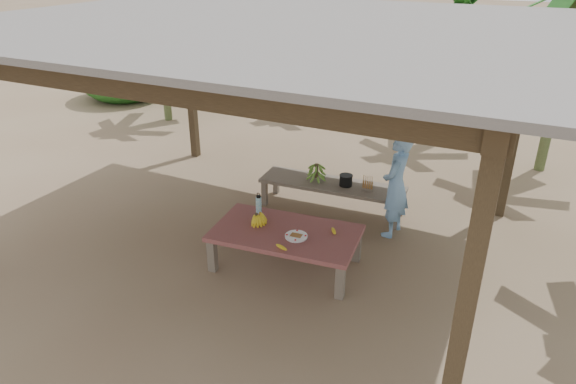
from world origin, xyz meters
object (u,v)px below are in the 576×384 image
at_px(work_table, 286,236).
at_px(bench, 332,186).
at_px(ripe_banana_bunch, 257,218).
at_px(plate, 296,236).
at_px(cooking_pot, 346,181).
at_px(water_flask, 259,204).
at_px(woman, 396,185).

distance_m(work_table, bench, 1.70).
relative_size(work_table, bench, 0.85).
xyz_separation_m(work_table, bench, (-0.05, 1.70, -0.04)).
height_order(bench, ripe_banana_bunch, ripe_banana_bunch).
bearing_deg(plate, work_table, 154.93).
relative_size(bench, ripe_banana_bunch, 8.72).
bearing_deg(cooking_pot, ripe_banana_bunch, -109.15).
bearing_deg(bench, water_flask, -113.32).
bearing_deg(plate, bench, 97.57).
height_order(water_flask, cooking_pot, water_flask).
height_order(bench, woman, woman).
relative_size(bench, cooking_pot, 11.67).
bearing_deg(work_table, cooking_pot, 78.52).
relative_size(ripe_banana_bunch, plate, 0.93).
height_order(plate, water_flask, water_flask).
distance_m(ripe_banana_bunch, water_flask, 0.30).
distance_m(work_table, ripe_banana_bunch, 0.45).
bearing_deg(plate, cooking_pot, 90.77).
distance_m(work_table, cooking_pot, 1.72).
distance_m(work_table, water_flask, 0.65).
relative_size(work_table, ripe_banana_bunch, 7.39).
bearing_deg(woman, cooking_pot, -105.72).
distance_m(bench, cooking_pot, 0.25).
height_order(cooking_pot, woman, woman).
height_order(ripe_banana_bunch, plate, ripe_banana_bunch).
bearing_deg(ripe_banana_bunch, woman, 44.22).
distance_m(bench, water_flask, 1.51).
bearing_deg(work_table, plate, -31.14).
bearing_deg(ripe_banana_bunch, plate, -10.03).
bearing_deg(ripe_banana_bunch, cooking_pot, 70.85).
bearing_deg(bench, ripe_banana_bunch, -106.55).
bearing_deg(plate, ripe_banana_bunch, 169.97).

